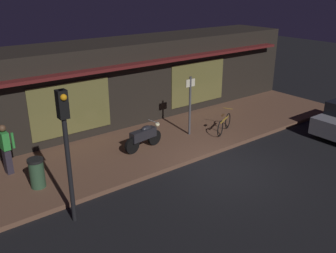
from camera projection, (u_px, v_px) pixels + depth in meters
The scene contains 9 objects.
ground_plane at pixel (224, 169), 12.63m from camera, with size 60.00×60.00×0.00m, color black.
sidewalk_slab at pixel (170, 139), 14.83m from camera, with size 18.00×4.00×0.15m, color brown.
storefront_building at pixel (125, 81), 16.71m from camera, with size 18.00×3.30×3.60m.
motorcycle at pixel (144, 136), 13.65m from camera, with size 1.70×0.56×0.97m.
bicycle_parked at pixel (224, 124), 15.23m from camera, with size 1.50×0.78×0.91m.
person_photographer at pixel (6, 148), 11.74m from camera, with size 0.62×0.40×1.67m.
sign_post at pixel (190, 102), 14.65m from camera, with size 0.44×0.09×2.40m.
trash_bin at pixel (37, 173), 11.07m from camera, with size 0.48×0.48×0.93m.
traffic_light_pole at pixel (66, 135), 9.00m from camera, with size 0.24×0.33×3.60m.
Camera 1 is at (-8.36, -7.77, 5.91)m, focal length 39.60 mm.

